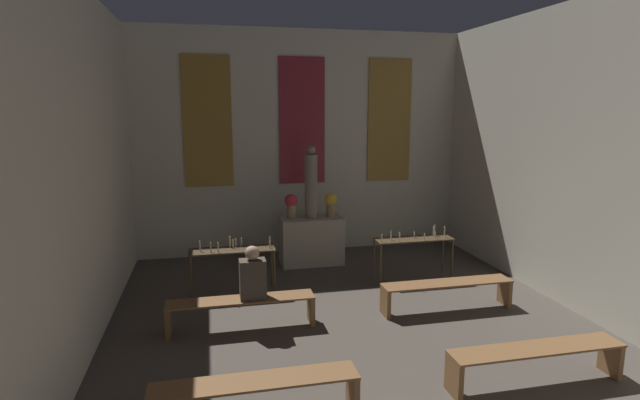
{
  "coord_description": "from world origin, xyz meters",
  "views": [
    {
      "loc": [
        -1.9,
        -0.8,
        3.05
      ],
      "look_at": [
        0.0,
        7.74,
        1.42
      ],
      "focal_mm": 28.0,
      "sensor_mm": 36.0,
      "label": 1
    }
  ],
  "objects": [
    {
      "name": "pew_second_left",
      "position": [
        -1.55,
        3.67,
        0.33
      ],
      "size": [
        2.03,
        0.36,
        0.44
      ],
      "color": "brown",
      "rests_on": "ground_plane"
    },
    {
      "name": "candle_rack_right",
      "position": [
        1.6,
        7.23,
        0.66
      ],
      "size": [
        1.4,
        0.43,
        0.95
      ],
      "color": "#473823",
      "rests_on": "ground_plane"
    },
    {
      "name": "wall_left",
      "position": [
        -3.47,
        4.74,
        2.3
      ],
      "size": [
        0.12,
        9.71,
        4.61
      ],
      "color": "beige",
      "rests_on": "ground_plane"
    },
    {
      "name": "statue",
      "position": [
        0.0,
        8.54,
        1.59
      ],
      "size": [
        0.25,
        0.25,
        1.41
      ],
      "color": "gray",
      "rests_on": "altar"
    },
    {
      "name": "wall_right",
      "position": [
        3.47,
        4.74,
        2.3
      ],
      "size": [
        0.12,
        9.71,
        4.61
      ],
      "color": "beige",
      "rests_on": "ground_plane"
    },
    {
      "name": "altar",
      "position": [
        0.0,
        8.54,
        0.46
      ],
      "size": [
        1.21,
        0.66,
        0.93
      ],
      "color": "#ADA38E",
      "rests_on": "ground_plane"
    },
    {
      "name": "candle_rack_left",
      "position": [
        -1.59,
        7.23,
        0.66
      ],
      "size": [
        1.4,
        0.43,
        0.94
      ],
      "color": "#473823",
      "rests_on": "ground_plane"
    },
    {
      "name": "flower_vase_left",
      "position": [
        -0.39,
        8.54,
        1.2
      ],
      "size": [
        0.25,
        0.25,
        0.48
      ],
      "color": "#937A5B",
      "rests_on": "altar"
    },
    {
      "name": "flower_vase_right",
      "position": [
        0.39,
        8.54,
        1.2
      ],
      "size": [
        0.25,
        0.25,
        0.48
      ],
      "color": "#937A5B",
      "rests_on": "altar"
    },
    {
      "name": "pew_back_right",
      "position": [
        1.55,
        5.81,
        0.33
      ],
      "size": [
        2.03,
        0.36,
        0.44
      ],
      "color": "brown",
      "rests_on": "ground_plane"
    },
    {
      "name": "pew_second_right",
      "position": [
        1.55,
        3.67,
        0.33
      ],
      "size": [
        2.03,
        0.36,
        0.44
      ],
      "color": "brown",
      "rests_on": "ground_plane"
    },
    {
      "name": "person_seated",
      "position": [
        -1.38,
        5.81,
        0.77
      ],
      "size": [
        0.36,
        0.24,
        0.75
      ],
      "color": "#4C4238",
      "rests_on": "pew_back_left"
    },
    {
      "name": "wall_back",
      "position": [
        0.0,
        9.53,
        2.33
      ],
      "size": [
        7.05,
        0.16,
        4.61
      ],
      "color": "beige",
      "rests_on": "ground_plane"
    },
    {
      "name": "pew_back_left",
      "position": [
        -1.55,
        5.81,
        0.33
      ],
      "size": [
        2.03,
        0.36,
        0.44
      ],
      "color": "brown",
      "rests_on": "ground_plane"
    }
  ]
}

